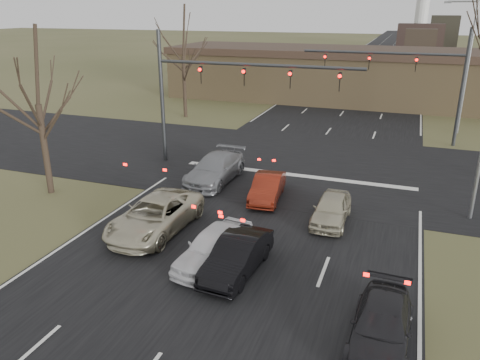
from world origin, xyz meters
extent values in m
plane|color=#464A27|center=(0.00, 0.00, 0.00)|extent=(360.00, 360.00, 0.00)
cube|color=black|center=(0.00, 60.00, 0.01)|extent=(14.00, 300.00, 0.02)
cube|color=black|center=(0.00, 15.00, 0.01)|extent=(200.00, 14.00, 0.02)
cube|color=olive|center=(2.00, 38.00, 2.30)|extent=(42.00, 10.00, 4.60)
cube|color=#38281E|center=(2.00, 38.00, 4.95)|extent=(42.40, 10.40, 0.70)
cylinder|color=#383A3D|center=(-8.50, 13.00, 4.00)|extent=(0.24, 0.24, 8.00)
cylinder|color=#383A3D|center=(-2.50, 13.00, 6.20)|extent=(12.00, 0.18, 0.18)
imported|color=black|center=(-5.83, 13.00, 5.50)|extent=(0.16, 0.20, 1.00)
imported|color=black|center=(-3.17, 13.00, 5.50)|extent=(0.16, 0.20, 1.00)
imported|color=black|center=(-0.50, 13.00, 5.50)|extent=(0.16, 0.20, 1.00)
imported|color=black|center=(2.17, 13.00, 5.50)|extent=(0.16, 0.20, 1.00)
cylinder|color=#383A3D|center=(9.00, 23.00, 4.00)|extent=(0.24, 0.24, 8.00)
cylinder|color=#383A3D|center=(3.50, 23.00, 6.20)|extent=(11.00, 0.18, 0.18)
imported|color=black|center=(5.86, 23.00, 5.50)|extent=(0.16, 0.20, 1.00)
imported|color=black|center=(2.71, 23.00, 5.50)|extent=(0.16, 0.20, 1.00)
imported|color=black|center=(-0.43, 23.00, 5.50)|extent=(0.16, 0.20, 1.00)
cylinder|color=gray|center=(9.50, 27.00, 5.00)|extent=(0.18, 0.18, 10.00)
cylinder|color=gray|center=(8.50, 27.00, 9.60)|extent=(2.00, 0.12, 0.12)
cube|color=gray|center=(7.50, 27.00, 9.55)|extent=(0.50, 0.25, 0.15)
cylinder|color=black|center=(-11.50, 6.00, 2.34)|extent=(0.32, 0.32, 4.68)
cylinder|color=black|center=(-13.00, 25.00, 2.61)|extent=(0.32, 0.32, 5.23)
imported|color=#BDB699|center=(-4.00, 3.87, 0.74)|extent=(2.61, 5.42, 1.49)
imported|color=white|center=(-0.50, 2.19, 0.72)|extent=(2.21, 4.39, 1.43)
imported|color=black|center=(0.50, 1.93, 0.67)|extent=(1.65, 4.14, 1.34)
imported|color=black|center=(5.75, -0.32, 0.59)|extent=(1.80, 4.14, 1.19)
imported|color=gray|center=(-4.00, 10.51, 0.75)|extent=(2.21, 5.21, 1.50)
imported|color=maroon|center=(-0.50, 9.01, 0.63)|extent=(1.75, 3.95, 1.26)
imported|color=#BCB598|center=(3.00, 7.43, 0.64)|extent=(1.51, 3.74, 1.27)
camera|label=1|loc=(5.75, -12.15, 9.14)|focal=35.00mm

